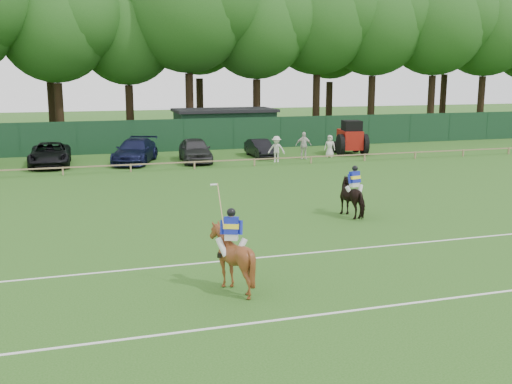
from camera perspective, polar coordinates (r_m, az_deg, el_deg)
name	(u,v)px	position (r m, az deg, el deg)	size (l,w,h in m)	color
ground	(267,248)	(21.07, 1.10, -5.35)	(160.00, 160.00, 0.00)	#1E4C14
horse_dark	(354,197)	(25.82, 9.32, -0.52)	(0.88, 1.92, 1.62)	black
horse_chestnut	(232,258)	(16.92, -2.34, -6.32)	(1.48, 1.67, 1.84)	brown
suv_black	(50,155)	(41.50, -19.03, 3.40)	(2.53, 5.49, 1.53)	black
sedan_navy	(135,151)	(41.44, -11.44, 3.84)	(2.26, 5.57, 1.62)	#101434
hatch_grey	(195,150)	(41.34, -5.82, 4.01)	(1.94, 4.82, 1.64)	#2F2F32
estate_black	(260,148)	(43.67, 0.38, 4.20)	(1.33, 3.81, 1.25)	black
spectator_left	(276,149)	(40.95, 1.96, 4.10)	(1.16, 0.66, 1.79)	beige
spectator_mid	(303,145)	(42.64, 4.54, 4.44)	(1.12, 0.47, 1.92)	silver
spectator_right	(330,146)	(43.77, 7.04, 4.36)	(0.78, 0.51, 1.59)	silver
rider_dark	(355,181)	(25.67, 9.39, 1.08)	(0.93, 0.46, 1.41)	silver
rider_chestnut	(231,231)	(16.68, -2.38, -3.70)	(0.91, 0.76, 2.05)	silver
pitch_lines	(304,280)	(17.94, 4.62, -8.39)	(60.00, 5.10, 0.01)	silver
pitch_rail	(179,163)	(38.11, -7.36, 2.79)	(62.10, 0.10, 0.50)	#997F5B
perimeter_fence	(158,136)	(46.84, -9.28, 5.31)	(92.08, 0.08, 2.50)	#14351E
utility_shed	(224,127)	(50.89, -3.02, 6.23)	(8.40, 4.40, 3.04)	#14331E
tree_row	(169,140)	(55.13, -8.33, 4.92)	(96.00, 12.00, 21.00)	#26561C
tractor	(350,138)	(45.35, 8.99, 5.07)	(2.53, 3.34, 2.55)	maroon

